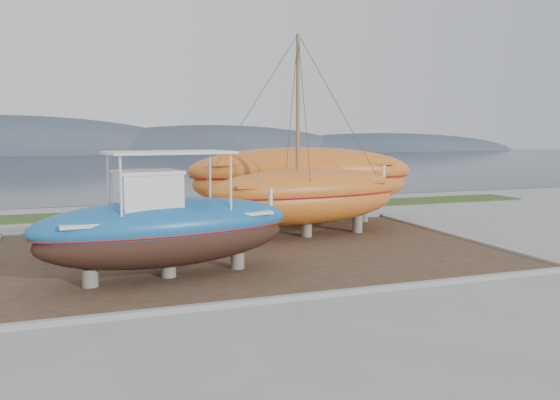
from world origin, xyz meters
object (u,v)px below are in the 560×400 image
object	(u,v)px
blue_caique	(167,215)
white_dinghy	(106,238)
orange_bare_hull	(301,186)
orange_sailboat	(307,138)

from	to	relation	value
blue_caique	white_dinghy	size ratio (longest dim) A/B	1.81
white_dinghy	orange_bare_hull	size ratio (longest dim) A/B	0.40
white_dinghy	orange_sailboat	xyz separation A→B (m)	(8.13, 1.17, 3.50)
blue_caique	white_dinghy	world-z (taller)	blue_caique
blue_caique	orange_sailboat	size ratio (longest dim) A/B	0.90
orange_sailboat	orange_bare_hull	distance (m)	4.35
blue_caique	orange_sailboat	bearing A→B (deg)	27.39
white_dinghy	orange_sailboat	size ratio (longest dim) A/B	0.50
white_dinghy	orange_bare_hull	distance (m)	10.41
blue_caique	orange_bare_hull	distance (m)	11.17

